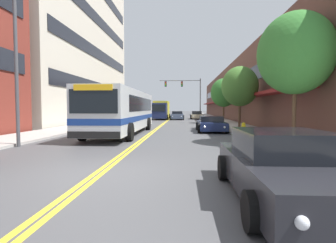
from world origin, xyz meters
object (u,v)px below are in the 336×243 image
at_px(city_bus, 123,110).
at_px(street_tree_right_near, 296,53).
at_px(traffic_signal_mast, 187,90).
at_px(fire_hydrant, 243,129).
at_px(box_truck, 161,110).
at_px(car_beige_parked_right_mid, 197,115).
at_px(street_tree_right_mid, 240,86).
at_px(car_charcoal_parked_right_foreground, 284,168).
at_px(car_slate_blue_moving_lead, 177,116).
at_px(street_tree_right_far, 224,93).
at_px(car_black_parked_left_mid, 138,116).
at_px(street_lamp_left_near, 23,48).
at_px(car_navy_parked_right_far, 211,124).

xyz_separation_m(city_bus, street_tree_right_near, (9.56, -4.86, 2.75)).
relative_size(traffic_signal_mast, fire_hydrant, 9.28).
distance_m(box_truck, street_tree_right_near, 29.95).
xyz_separation_m(car_beige_parked_right_mid, street_tree_right_mid, (2.62, -20.40, 3.01)).
xyz_separation_m(street_tree_right_near, fire_hydrant, (-1.74, 3.03, -3.90)).
xyz_separation_m(car_charcoal_parked_right_foreground, car_slate_blue_moving_lead, (-2.95, 35.57, 0.00)).
bearing_deg(street_tree_right_far, traffic_signal_mast, 104.96).
bearing_deg(car_black_parked_left_mid, box_truck, 48.09).
height_order(car_slate_blue_moving_lead, box_truck, box_truck).
distance_m(car_charcoal_parked_right_foreground, street_tree_right_mid, 17.82).
bearing_deg(street_tree_right_near, car_charcoal_parked_right_foreground, -113.31).
distance_m(city_bus, fire_hydrant, 8.11).
height_order(traffic_signal_mast, street_lamp_left_near, street_lamp_left_near).
height_order(city_bus, traffic_signal_mast, traffic_signal_mast).
height_order(car_navy_parked_right_far, street_tree_right_far, street_tree_right_far).
height_order(car_slate_blue_moving_lead, fire_hydrant, car_slate_blue_moving_lead).
bearing_deg(street_tree_right_near, street_lamp_left_near, -173.09).
height_order(car_navy_parked_right_far, box_truck, box_truck).
relative_size(city_bus, fire_hydrant, 15.23).
xyz_separation_m(car_black_parked_left_mid, car_charcoal_parked_right_foreground, (8.64, -32.93, 0.04)).
bearing_deg(city_bus, box_truck, 88.60).
distance_m(city_bus, car_slate_blue_moving_lead, 23.02).
distance_m(city_bus, street_tree_right_mid, 10.18).
relative_size(car_slate_blue_moving_lead, street_tree_right_near, 0.77).
bearing_deg(car_slate_blue_moving_lead, car_black_parked_left_mid, -155.15).
bearing_deg(street_lamp_left_near, street_tree_right_mid, 42.36).
bearing_deg(car_navy_parked_right_far, traffic_signal_mast, 93.54).
height_order(street_lamp_left_near, street_tree_right_far, street_lamp_left_near).
bearing_deg(city_bus, traffic_signal_mast, 80.70).
distance_m(city_bus, street_tree_right_far, 15.73).
height_order(city_bus, street_tree_right_near, street_tree_right_near).
bearing_deg(street_tree_right_far, street_lamp_left_near, -121.70).
bearing_deg(box_truck, fire_hydrant, -74.07).
distance_m(street_tree_right_near, street_tree_right_far, 17.79).
bearing_deg(street_tree_right_mid, car_slate_blue_moving_lead, 107.39).
xyz_separation_m(city_bus, car_beige_parked_right_mid, (6.28, 24.94, -1.06)).
distance_m(car_navy_parked_right_far, fire_hydrant, 4.25).
bearing_deg(car_beige_parked_right_mid, street_tree_right_far, -78.16).
distance_m(car_slate_blue_moving_lead, box_truck, 2.88).
xyz_separation_m(box_truck, street_lamp_left_near, (-3.68, -29.96, 2.97)).
bearing_deg(car_black_parked_left_mid, car_beige_parked_right_mid, 28.70).
bearing_deg(city_bus, fire_hydrant, -13.18).
bearing_deg(city_bus, street_tree_right_near, -26.96).
bearing_deg(car_slate_blue_moving_lead, traffic_signal_mast, 75.53).
distance_m(car_charcoal_parked_right_foreground, car_slate_blue_moving_lead, 35.69).
height_order(car_beige_parked_right_mid, car_navy_parked_right_far, car_beige_parked_right_mid).
relative_size(car_charcoal_parked_right_foreground, box_truck, 0.59).
height_order(street_lamp_left_near, street_tree_right_near, street_lamp_left_near).
xyz_separation_m(car_slate_blue_moving_lead, fire_hydrant, (4.63, -24.60, -0.10)).
bearing_deg(street_lamp_left_near, street_tree_right_far, 58.30).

